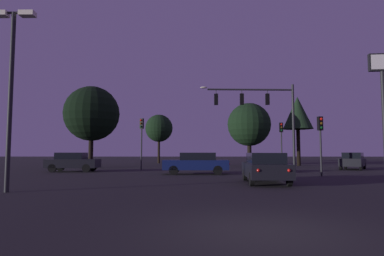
# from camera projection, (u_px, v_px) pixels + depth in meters

# --- Properties ---
(ground_plane) EXTENTS (168.00, 168.00, 0.00)m
(ground_plane) POSITION_uv_depth(u_px,v_px,m) (209.00, 168.00, 30.77)
(ground_plane) COLOR black
(ground_plane) RESTS_ON ground
(traffic_signal_mast_arm) EXTENTS (7.58, 0.59, 7.02)m
(traffic_signal_mast_arm) POSITION_uv_depth(u_px,v_px,m) (263.00, 108.00, 25.89)
(traffic_signal_mast_arm) COLOR #232326
(traffic_signal_mast_arm) RESTS_ON ground
(traffic_light_corner_left) EXTENTS (0.37, 0.39, 4.50)m
(traffic_light_corner_left) POSITION_uv_depth(u_px,v_px,m) (142.00, 134.00, 28.17)
(traffic_light_corner_left) COLOR #232326
(traffic_light_corner_left) RESTS_ON ground
(traffic_light_corner_right) EXTENTS (0.32, 0.36, 4.34)m
(traffic_light_corner_right) POSITION_uv_depth(u_px,v_px,m) (281.00, 136.00, 30.35)
(traffic_light_corner_right) COLOR #232326
(traffic_light_corner_right) RESTS_ON ground
(traffic_light_median) EXTENTS (0.36, 0.38, 3.86)m
(traffic_light_median) POSITION_uv_depth(u_px,v_px,m) (321.00, 134.00, 20.89)
(traffic_light_median) COLOR #232326
(traffic_light_median) RESTS_ON ground
(car_nearside_lane) EXTENTS (2.11, 4.66, 1.52)m
(car_nearside_lane) POSITION_uv_depth(u_px,v_px,m) (265.00, 167.00, 16.26)
(car_nearside_lane) COLOR black
(car_nearside_lane) RESTS_ON ground
(car_crossing_left) EXTENTS (4.08, 1.78, 1.52)m
(car_crossing_left) POSITION_uv_depth(u_px,v_px,m) (73.00, 162.00, 25.71)
(car_crossing_left) COLOR black
(car_crossing_left) RESTS_ON ground
(car_crossing_right) EXTENTS (4.69, 1.79, 1.52)m
(car_crossing_right) POSITION_uv_depth(u_px,v_px,m) (196.00, 163.00, 22.81)
(car_crossing_right) COLOR #0F1947
(car_crossing_right) RESTS_ON ground
(car_far_lane) EXTENTS (3.64, 4.25, 1.52)m
(car_far_lane) POSITION_uv_depth(u_px,v_px,m) (353.00, 161.00, 29.05)
(car_far_lane) COLOR black
(car_far_lane) RESTS_ON ground
(parking_lot_lamp_post) EXTENTS (1.70, 0.36, 7.23)m
(parking_lot_lamp_post) POSITION_uv_depth(u_px,v_px,m) (11.00, 74.00, 12.86)
(parking_lot_lamp_post) COLOR #232326
(parking_lot_lamp_post) RESTS_ON ground
(store_sign_illuminated) EXTENTS (1.42, 0.40, 7.12)m
(store_sign_illuminated) POSITION_uv_depth(u_px,v_px,m) (383.00, 87.00, 18.12)
(store_sign_illuminated) COLOR #232326
(store_sign_illuminated) RESTS_ON ground
(tree_behind_sign) EXTENTS (5.68, 5.68, 8.39)m
(tree_behind_sign) POSITION_uv_depth(u_px,v_px,m) (92.00, 114.00, 33.47)
(tree_behind_sign) COLOR black
(tree_behind_sign) RESTS_ON ground
(tree_left_far) EXTENTS (3.86, 3.86, 6.84)m
(tree_left_far) POSITION_uv_depth(u_px,v_px,m) (159.00, 128.00, 45.39)
(tree_left_far) COLOR black
(tree_left_far) RESTS_ON ground
(tree_center_horizon) EXTENTS (3.41, 3.41, 8.03)m
(tree_center_horizon) POSITION_uv_depth(u_px,v_px,m) (298.00, 113.00, 37.53)
(tree_center_horizon) COLOR black
(tree_center_horizon) RESTS_ON ground
(tree_right_cluster) EXTENTS (4.78, 4.78, 7.00)m
(tree_right_cluster) POSITION_uv_depth(u_px,v_px,m) (249.00, 125.00, 35.76)
(tree_right_cluster) COLOR black
(tree_right_cluster) RESTS_ON ground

